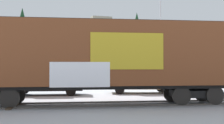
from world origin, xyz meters
TOP-DOWN VIEW (x-y plane):
  - ground_plane at (0.00, 0.00)m, footprint 260.00×260.00m
  - track at (0.26, -0.03)m, footprint 60.01×4.19m
  - freight_car at (-0.31, -0.00)m, footprint 15.04×3.63m
  - flagpole at (6.70, 10.12)m, footprint 0.53×1.63m
  - hillside at (-0.04, 76.27)m, footprint 138.20×35.58m
  - parked_car_black at (-3.10, 5.32)m, footprint 4.74×2.13m
  - parked_car_tan at (3.43, 5.63)m, footprint 4.77×2.57m

SIDE VIEW (x-z plane):
  - ground_plane at x=0.00m, z-range 0.00..0.00m
  - track at x=0.26m, z-range 0.00..0.08m
  - parked_car_black at x=-3.10m, z-range -0.01..1.71m
  - parked_car_tan at x=3.43m, z-range 0.00..1.72m
  - freight_car at x=-0.31m, z-range 0.30..4.52m
  - flagpole at x=6.70m, z-range 1.35..10.80m
  - hillside at x=-0.04m, z-range -2.25..15.66m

